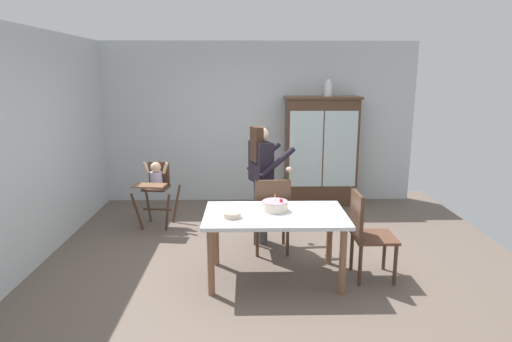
{
  "coord_description": "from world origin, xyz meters",
  "views": [
    {
      "loc": [
        -0.16,
        -4.75,
        2.19
      ],
      "look_at": [
        -0.06,
        0.7,
        0.95
      ],
      "focal_mm": 30.43,
      "sensor_mm": 36.0,
      "label": 1
    }
  ],
  "objects_px": {
    "china_cabinet": "(321,151)",
    "adult_person": "(261,170)",
    "high_chair_with_toddler": "(156,182)",
    "serving_bowl": "(232,215)",
    "birthday_cake": "(275,206)",
    "ceramic_vase": "(328,89)",
    "dining_chair_far_side": "(272,210)",
    "dining_table": "(275,222)",
    "dining_chair_right_end": "(365,229)"
  },
  "relations": [
    {
      "from": "high_chair_with_toddler",
      "to": "birthday_cake",
      "type": "xyz_separation_m",
      "value": [
        1.61,
        -1.6,
        0.14
      ]
    },
    {
      "from": "dining_chair_far_side",
      "to": "high_chair_with_toddler",
      "type": "bearing_deg",
      "value": -35.38
    },
    {
      "from": "china_cabinet",
      "to": "adult_person",
      "type": "distance_m",
      "value": 2.01
    },
    {
      "from": "birthday_cake",
      "to": "dining_chair_far_side",
      "type": "distance_m",
      "value": 0.62
    },
    {
      "from": "adult_person",
      "to": "dining_table",
      "type": "bearing_deg",
      "value": 163.21
    },
    {
      "from": "high_chair_with_toddler",
      "to": "dining_chair_right_end",
      "type": "distance_m",
      "value": 3.07
    },
    {
      "from": "birthday_cake",
      "to": "dining_chair_right_end",
      "type": "relative_size",
      "value": 0.29
    },
    {
      "from": "dining_table",
      "to": "birthday_cake",
      "type": "xyz_separation_m",
      "value": [
        0.0,
        0.09,
        0.15
      ]
    },
    {
      "from": "ceramic_vase",
      "to": "high_chair_with_toddler",
      "type": "height_order",
      "value": "ceramic_vase"
    },
    {
      "from": "ceramic_vase",
      "to": "high_chair_with_toddler",
      "type": "relative_size",
      "value": 0.28
    },
    {
      "from": "china_cabinet",
      "to": "dining_chair_right_end",
      "type": "bearing_deg",
      "value": -89.36
    },
    {
      "from": "high_chair_with_toddler",
      "to": "dining_chair_right_end",
      "type": "xyz_separation_m",
      "value": [
        2.57,
        -1.68,
        -0.1
      ]
    },
    {
      "from": "ceramic_vase",
      "to": "dining_chair_far_side",
      "type": "xyz_separation_m",
      "value": [
        -1.01,
        -2.1,
        -1.38
      ]
    },
    {
      "from": "serving_bowl",
      "to": "dining_chair_far_side",
      "type": "relative_size",
      "value": 0.19
    },
    {
      "from": "birthday_cake",
      "to": "dining_chair_right_end",
      "type": "distance_m",
      "value": 1.0
    },
    {
      "from": "adult_person",
      "to": "dining_chair_far_side",
      "type": "xyz_separation_m",
      "value": [
        0.12,
        -0.39,
        -0.41
      ]
    },
    {
      "from": "ceramic_vase",
      "to": "dining_chair_far_side",
      "type": "distance_m",
      "value": 2.71
    },
    {
      "from": "dining_chair_right_end",
      "to": "dining_chair_far_side",
      "type": "bearing_deg",
      "value": 55.48
    },
    {
      "from": "adult_person",
      "to": "dining_chair_far_side",
      "type": "height_order",
      "value": "adult_person"
    },
    {
      "from": "china_cabinet",
      "to": "dining_chair_far_side",
      "type": "distance_m",
      "value": 2.32
    },
    {
      "from": "ceramic_vase",
      "to": "high_chair_with_toddler",
      "type": "bearing_deg",
      "value": -157.64
    },
    {
      "from": "high_chair_with_toddler",
      "to": "dining_chair_right_end",
      "type": "bearing_deg",
      "value": -26.32
    },
    {
      "from": "dining_table",
      "to": "dining_chair_right_end",
      "type": "xyz_separation_m",
      "value": [
        0.97,
        0.0,
        -0.09
      ]
    },
    {
      "from": "birthday_cake",
      "to": "adult_person",
      "type": "bearing_deg",
      "value": 97.11
    },
    {
      "from": "serving_bowl",
      "to": "dining_chair_far_side",
      "type": "distance_m",
      "value": 0.93
    },
    {
      "from": "serving_bowl",
      "to": "dining_chair_far_side",
      "type": "height_order",
      "value": "dining_chair_far_side"
    },
    {
      "from": "serving_bowl",
      "to": "adult_person",
      "type": "bearing_deg",
      "value": 74.29
    },
    {
      "from": "birthday_cake",
      "to": "dining_chair_far_side",
      "type": "relative_size",
      "value": 0.29
    },
    {
      "from": "high_chair_with_toddler",
      "to": "serving_bowl",
      "type": "relative_size",
      "value": 5.28
    },
    {
      "from": "birthday_cake",
      "to": "ceramic_vase",
      "type": "bearing_deg",
      "value": 69.23
    },
    {
      "from": "ceramic_vase",
      "to": "dining_chair_right_end",
      "type": "distance_m",
      "value": 3.09
    },
    {
      "from": "high_chair_with_toddler",
      "to": "ceramic_vase",
      "type": "bearing_deg",
      "value": 29.29
    },
    {
      "from": "serving_bowl",
      "to": "dining_chair_far_side",
      "type": "bearing_deg",
      "value": 60.19
    },
    {
      "from": "high_chair_with_toddler",
      "to": "birthday_cake",
      "type": "height_order",
      "value": "high_chair_with_toddler"
    },
    {
      "from": "china_cabinet",
      "to": "adult_person",
      "type": "relative_size",
      "value": 1.19
    },
    {
      "from": "dining_chair_right_end",
      "to": "ceramic_vase",
      "type": "bearing_deg",
      "value": -1.19
    },
    {
      "from": "high_chair_with_toddler",
      "to": "adult_person",
      "type": "xyz_separation_m",
      "value": [
        1.49,
        -0.63,
        0.31
      ]
    },
    {
      "from": "china_cabinet",
      "to": "high_chair_with_toddler",
      "type": "distance_m",
      "value": 2.77
    },
    {
      "from": "dining_chair_far_side",
      "to": "dining_chair_right_end",
      "type": "distance_m",
      "value": 1.17
    },
    {
      "from": "serving_bowl",
      "to": "dining_table",
      "type": "bearing_deg",
      "value": 16.0
    },
    {
      "from": "ceramic_vase",
      "to": "adult_person",
      "type": "bearing_deg",
      "value": -123.53
    },
    {
      "from": "china_cabinet",
      "to": "serving_bowl",
      "type": "bearing_deg",
      "value": -115.59
    },
    {
      "from": "china_cabinet",
      "to": "adult_person",
      "type": "height_order",
      "value": "china_cabinet"
    },
    {
      "from": "adult_person",
      "to": "dining_table",
      "type": "distance_m",
      "value": 1.11
    },
    {
      "from": "dining_chair_far_side",
      "to": "dining_table",
      "type": "bearing_deg",
      "value": 86.81
    },
    {
      "from": "dining_table",
      "to": "serving_bowl",
      "type": "bearing_deg",
      "value": -164.0
    },
    {
      "from": "serving_bowl",
      "to": "dining_chair_right_end",
      "type": "relative_size",
      "value": 0.19
    },
    {
      "from": "dining_table",
      "to": "serving_bowl",
      "type": "relative_size",
      "value": 8.32
    },
    {
      "from": "china_cabinet",
      "to": "ceramic_vase",
      "type": "xyz_separation_m",
      "value": [
        0.08,
        0.0,
        1.02
      ]
    },
    {
      "from": "dining_chair_right_end",
      "to": "serving_bowl",
      "type": "bearing_deg",
      "value": 95.16
    }
  ]
}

